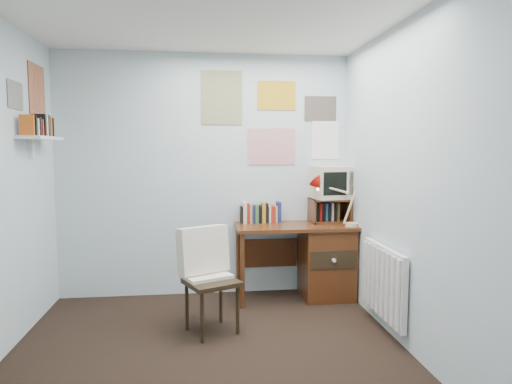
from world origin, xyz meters
TOP-DOWN VIEW (x-y plane):
  - ground at (0.00, 0.00)m, footprint 3.50×3.50m
  - back_wall at (0.00, 1.75)m, footprint 3.00×0.02m
  - right_wall at (1.50, 0.00)m, footprint 0.02×3.50m
  - desk at (1.17, 1.48)m, footprint 1.20×0.55m
  - desk_chair at (0.03, 0.70)m, footprint 0.57×0.56m
  - desk_lamp at (1.44, 1.32)m, footprint 0.38×0.35m
  - tv_riser at (1.29, 1.59)m, footprint 0.40×0.30m
  - crt_tv at (1.32, 1.61)m, footprint 0.43×0.41m
  - book_row at (0.66, 1.66)m, footprint 0.60×0.14m
  - radiator at (1.46, 0.55)m, footprint 0.09×0.80m
  - wall_shelf at (-1.40, 1.10)m, footprint 0.20×0.62m
  - posters_back at (0.70, 1.74)m, footprint 1.20×0.01m
  - posters_left at (-1.49, 1.10)m, footprint 0.01×0.70m

SIDE VIEW (x-z plane):
  - ground at x=0.00m, z-range 0.00..0.00m
  - desk at x=1.17m, z-range 0.03..0.79m
  - radiator at x=1.46m, z-range 0.12..0.72m
  - desk_chair at x=0.03m, z-range 0.00..0.85m
  - book_row at x=0.66m, z-range 0.76..0.98m
  - tv_riser at x=1.29m, z-range 0.76..1.01m
  - desk_lamp at x=1.44m, z-range 0.76..1.20m
  - crt_tv at x=1.32m, z-range 1.01..1.38m
  - back_wall at x=0.00m, z-range 0.00..2.50m
  - right_wall at x=1.50m, z-range 0.00..2.50m
  - wall_shelf at x=-1.40m, z-range 1.50..1.74m
  - posters_back at x=0.70m, z-range 1.40..2.30m
  - posters_left at x=-1.49m, z-range 1.70..2.30m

